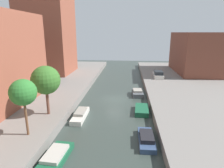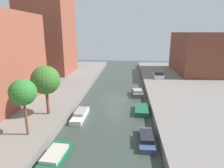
# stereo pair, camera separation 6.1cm
# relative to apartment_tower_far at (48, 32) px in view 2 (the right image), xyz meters

# --- Properties ---
(ground_plane) EXTENTS (84.00, 84.00, 0.00)m
(ground_plane) POSITION_rel_apartment_tower_far_xyz_m (16.00, -14.71, -10.15)
(ground_plane) COLOR #333D38
(quay_left) EXTENTS (20.00, 64.00, 1.00)m
(quay_left) POSITION_rel_apartment_tower_far_xyz_m (1.00, -14.71, -9.65)
(quay_left) COLOR gray
(quay_left) RESTS_ON ground_plane
(quay_right) EXTENTS (20.00, 64.00, 1.00)m
(quay_right) POSITION_rel_apartment_tower_far_xyz_m (31.00, -14.71, -9.65)
(quay_right) COLOR gray
(quay_right) RESTS_ON ground_plane
(apartment_tower_far) EXTENTS (10.00, 10.20, 18.31)m
(apartment_tower_far) POSITION_rel_apartment_tower_far_xyz_m (0.00, 0.00, 0.00)
(apartment_tower_far) COLOR brown
(apartment_tower_far) RESTS_ON quay_left
(low_block_right) EXTENTS (10.00, 15.64, 9.00)m
(low_block_right) POSITION_rel_apartment_tower_far_xyz_m (34.00, 3.33, -4.65)
(low_block_right) COLOR brown
(low_block_right) RESTS_ON quay_right
(street_tree_1) EXTENTS (2.32, 2.32, 5.18)m
(street_tree_1) POSITION_rel_apartment_tower_far_xyz_m (9.03, -27.59, -5.16)
(street_tree_1) COLOR brown
(street_tree_1) RESTS_ON quay_left
(street_tree_2) EXTENTS (3.16, 3.16, 5.54)m
(street_tree_2) POSITION_rel_apartment_tower_far_xyz_m (9.03, -22.97, -5.21)
(street_tree_2) COLOR brown
(street_tree_2) RESTS_ON quay_left
(parked_car) EXTENTS (1.93, 4.70, 1.35)m
(parked_car) POSITION_rel_apartment_tower_far_xyz_m (24.12, -3.17, -8.59)
(parked_car) COLOR beige
(parked_car) RESTS_ON quay_right
(moored_boat_left_1) EXTENTS (1.99, 4.66, 0.77)m
(moored_boat_left_1) POSITION_rel_apartment_tower_far_xyz_m (12.30, -29.85, -9.83)
(moored_boat_left_1) COLOR #195638
(moored_boat_left_1) RESTS_ON ground_plane
(moored_boat_left_2) EXTENTS (1.34, 4.51, 0.88)m
(moored_boat_left_2) POSITION_rel_apartment_tower_far_xyz_m (12.33, -21.59, -9.78)
(moored_boat_left_2) COLOR beige
(moored_boat_left_2) RESTS_ON ground_plane
(moored_boat_right_1) EXTENTS (1.46, 4.03, 0.87)m
(moored_boat_right_1) POSITION_rel_apartment_tower_far_xyz_m (19.82, -26.31, -9.79)
(moored_boat_right_1) COLOR #33476B
(moored_boat_right_1) RESTS_ON ground_plane
(moored_boat_right_2) EXTENTS (1.87, 3.55, 0.62)m
(moored_boat_right_2) POSITION_rel_apartment_tower_far_xyz_m (19.82, -19.29, -9.84)
(moored_boat_right_2) COLOR #195638
(moored_boat_right_2) RESTS_ON ground_plane
(moored_boat_right_3) EXTENTS (1.86, 3.49, 0.98)m
(moored_boat_right_3) POSITION_rel_apartment_tower_far_xyz_m (19.55, -12.44, -9.73)
(moored_boat_right_3) COLOR #4C5156
(moored_boat_right_3) RESTS_ON ground_plane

